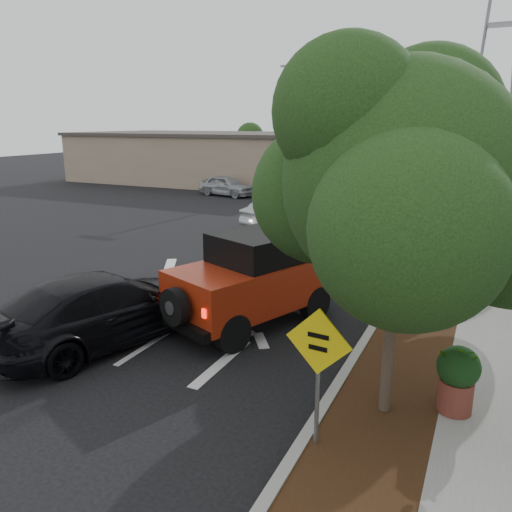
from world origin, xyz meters
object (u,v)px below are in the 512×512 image
Objects in this scene: red_jeep at (258,278)px; black_suv_oncoming at (106,308)px; silver_suv_ahead at (356,250)px; speed_hump_sign at (318,359)px.

black_suv_oncoming is at bearing -115.34° from red_jeep.
red_jeep is 0.89× the size of silver_suv_ahead.
black_suv_oncoming is at bearing -139.61° from silver_suv_ahead.
red_jeep is 3.81m from black_suv_oncoming.
silver_suv_ahead is 0.96× the size of black_suv_oncoming.
black_suv_oncoming is at bearing 167.56° from speed_hump_sign.
black_suv_oncoming is 6.17m from speed_hump_sign.
black_suv_oncoming is 2.47× the size of speed_hump_sign.
silver_suv_ahead is at bearing 105.89° from speed_hump_sign.
red_jeep is 5.38m from speed_hump_sign.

